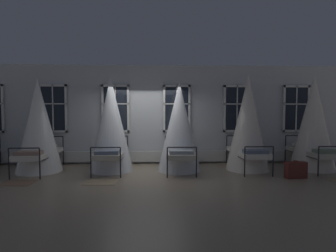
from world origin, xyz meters
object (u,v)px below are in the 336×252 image
at_px(cot_third, 111,125).
at_px(cot_fourth, 179,128).
at_px(cot_second, 39,127).
at_px(suitcase_dark, 296,170).
at_px(cot_fifth, 248,124).
at_px(cot_sixth, 313,124).

relative_size(cot_third, cot_fourth, 1.05).
height_order(cot_second, suitcase_dark, cot_second).
distance_m(cot_third, cot_fifth, 4.13).
height_order(cot_second, cot_sixth, cot_sixth).
bearing_deg(cot_fourth, cot_third, 88.78).
distance_m(cot_second, cot_sixth, 8.27).
xyz_separation_m(cot_fourth, cot_sixth, (4.12, 0.01, 0.11)).
bearing_deg(cot_sixth, cot_fourth, 89.70).
bearing_deg(cot_fifth, cot_fourth, 90.56).
xyz_separation_m(cot_fifth, suitcase_dark, (0.93, -1.11, -1.18)).
distance_m(cot_third, cot_fourth, 2.04).
bearing_deg(suitcase_dark, cot_second, 165.08).
height_order(cot_third, cot_sixth, cot_sixth).
distance_m(cot_fourth, cot_fifth, 2.10).
distance_m(cot_second, cot_fourth, 4.15).
height_order(cot_sixth, suitcase_dark, cot_sixth).
distance_m(cot_third, suitcase_dark, 5.31).
bearing_deg(cot_third, cot_fourth, -91.72).
bearing_deg(cot_third, cot_sixth, -90.81).
bearing_deg(cot_second, cot_sixth, -91.20).
height_order(cot_fifth, cot_sixth, cot_fifth).
xyz_separation_m(cot_third, cot_fourth, (2.04, -0.04, -0.07)).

